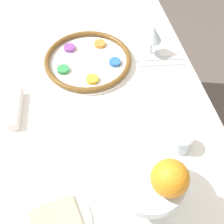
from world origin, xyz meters
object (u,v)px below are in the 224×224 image
at_px(napkin_roll, 16,108).
at_px(cup_near, 181,142).
at_px(seder_plate, 88,60).
at_px(orange_fruit, 170,178).
at_px(fruit_stand, 148,180).
at_px(wine_glass, 153,34).

relative_size(napkin_roll, cup_near, 2.54).
distance_m(seder_plate, orange_fruit, 0.63).
relative_size(fruit_stand, orange_fruit, 2.15).
distance_m(seder_plate, wine_glass, 0.26).
height_order(seder_plate, napkin_roll, napkin_roll).
bearing_deg(seder_plate, napkin_roll, -55.72).
bearing_deg(cup_near, napkin_roll, -116.32).
bearing_deg(orange_fruit, seder_plate, -169.87).
distance_m(orange_fruit, napkin_roll, 0.58).
bearing_deg(wine_glass, fruit_stand, -17.34).
bearing_deg(fruit_stand, seder_plate, -172.74).
relative_size(seder_plate, napkin_roll, 2.03).
bearing_deg(orange_fruit, wine_glass, 166.79).
relative_size(wine_glass, orange_fruit, 1.48).
relative_size(wine_glass, napkin_roll, 0.82).
height_order(seder_plate, cup_near, cup_near).
xyz_separation_m(seder_plate, cup_near, (0.43, 0.22, 0.02)).
distance_m(wine_glass, fruit_stand, 0.60).
distance_m(wine_glass, cup_near, 0.44).
height_order(fruit_stand, cup_near, fruit_stand).
height_order(fruit_stand, orange_fruit, orange_fruit).
relative_size(wine_glass, fruit_stand, 0.69).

